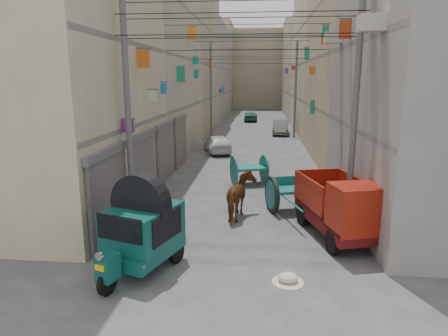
# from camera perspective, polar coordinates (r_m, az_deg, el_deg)

# --- Properties ---
(building_row_left) EXTENTS (8.00, 62.00, 14.00)m
(building_row_left) POSITION_cam_1_polar(r_m,az_deg,el_deg) (41.78, -7.01, 14.59)
(building_row_left) COLOR beige
(building_row_left) RESTS_ON ground
(building_row_right) EXTENTS (8.00, 62.00, 14.00)m
(building_row_right) POSITION_cam_1_polar(r_m,az_deg,el_deg) (41.50, 15.85, 14.24)
(building_row_right) COLOR gray
(building_row_right) RESTS_ON ground
(end_cap_building) EXTENTS (22.00, 10.00, 13.00)m
(end_cap_building) POSITION_cam_1_polar(r_m,az_deg,el_deg) (72.73, 4.82, 13.77)
(end_cap_building) COLOR tan
(end_cap_building) RESTS_ON ground
(shutters_left) EXTENTS (0.18, 14.40, 2.88)m
(shutters_left) POSITION_cam_1_polar(r_m,az_deg,el_deg) (18.02, -9.73, 1.45)
(shutters_left) COLOR #4E4E53
(shutters_left) RESTS_ON ground
(signboards) EXTENTS (8.22, 40.52, 5.67)m
(signboards) POSITION_cam_1_polar(r_m,az_deg,el_deg) (28.41, 3.84, 9.54)
(signboards) COLOR #B63A18
(signboards) RESTS_ON ground
(ac_units) EXTENTS (0.70, 6.55, 3.35)m
(ac_units) POSITION_cam_1_polar(r_m,az_deg,el_deg) (14.89, 17.88, 21.75)
(ac_units) COLOR #B3AEA1
(ac_units) RESTS_ON ground
(utility_poles) EXTENTS (7.40, 22.20, 8.00)m
(utility_poles) POSITION_cam_1_polar(r_m,az_deg,el_deg) (23.73, 3.59, 10.34)
(utility_poles) COLOR #5A595C
(utility_poles) RESTS_ON ground
(overhead_cables) EXTENTS (7.40, 22.52, 1.12)m
(overhead_cables) POSITION_cam_1_polar(r_m,az_deg,el_deg) (21.20, 3.47, 17.56)
(overhead_cables) COLOR black
(overhead_cables) RESTS_ON ground
(auto_rickshaw) EXTENTS (2.16, 2.91, 1.97)m
(auto_rickshaw) POSITION_cam_1_polar(r_m,az_deg,el_deg) (10.65, -11.66, -8.31)
(auto_rickshaw) COLOR black
(auto_rickshaw) RESTS_ON ground
(tonga_cart) EXTENTS (1.97, 3.25, 1.38)m
(tonga_cart) POSITION_cam_1_polar(r_m,az_deg,el_deg) (15.26, 9.18, -3.55)
(tonga_cart) COLOR black
(tonga_cart) RESTS_ON ground
(mini_truck) EXTENTS (2.50, 3.91, 2.04)m
(mini_truck) POSITION_cam_1_polar(r_m,az_deg,el_deg) (12.72, 16.87, -6.01)
(mini_truck) COLOR black
(mini_truck) RESTS_ON ground
(second_cart) EXTENTS (1.92, 1.80, 1.39)m
(second_cart) POSITION_cam_1_polar(r_m,az_deg,el_deg) (18.98, 3.60, -0.16)
(second_cart) COLOR #16625A
(second_cart) RESTS_ON ground
(feed_sack) EXTENTS (0.50, 0.40, 0.25)m
(feed_sack) POSITION_cam_1_polar(r_m,az_deg,el_deg) (10.32, 9.12, -15.22)
(feed_sack) COLOR beige
(feed_sack) RESTS_ON ground
(horse) EXTENTS (1.11, 2.01, 1.62)m
(horse) POSITION_cam_1_polar(r_m,az_deg,el_deg) (14.32, 2.43, -4.09)
(horse) COLOR #5C2116
(horse) RESTS_ON ground
(distant_car_white) EXTENTS (2.43, 3.94, 1.25)m
(distant_car_white) POSITION_cam_1_polar(r_m,az_deg,el_deg) (27.20, -0.94, 3.49)
(distant_car_white) COLOR silver
(distant_car_white) RESTS_ON ground
(distant_car_grey) EXTENTS (1.62, 4.07, 1.32)m
(distant_car_grey) POSITION_cam_1_polar(r_m,az_deg,el_deg) (36.84, 8.11, 5.81)
(distant_car_grey) COLOR #525654
(distant_car_grey) RESTS_ON ground
(distant_car_green) EXTENTS (1.55, 3.79, 1.10)m
(distant_car_green) POSITION_cam_1_polar(r_m,az_deg,el_deg) (48.13, 3.85, 7.33)
(distant_car_green) COLOR #20604E
(distant_car_green) RESTS_ON ground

